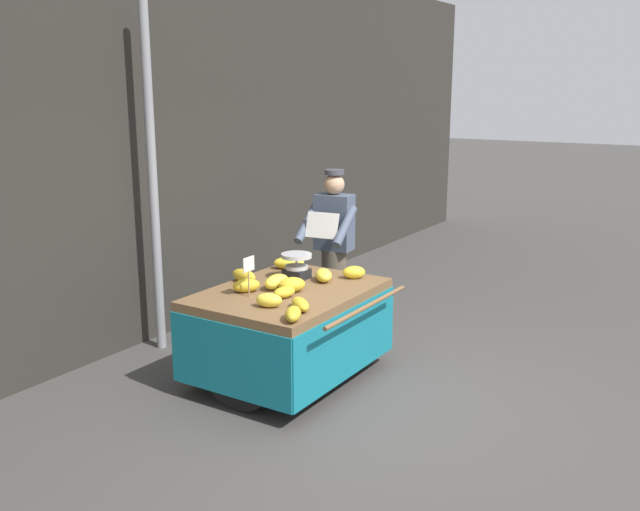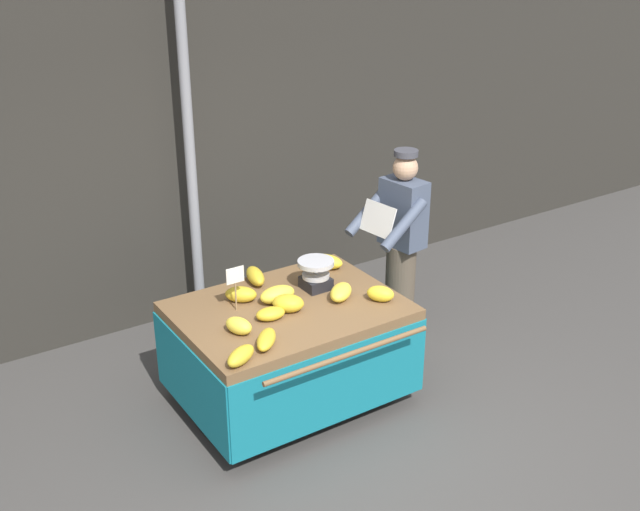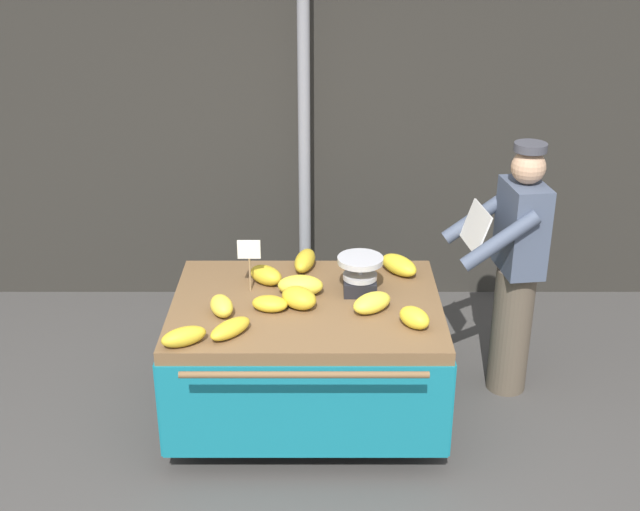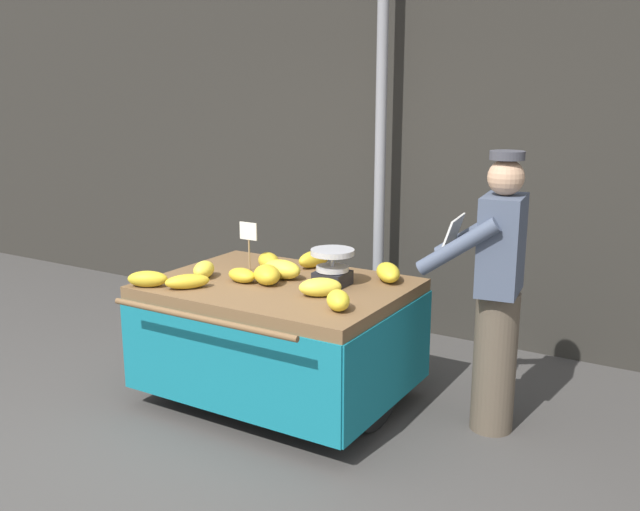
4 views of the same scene
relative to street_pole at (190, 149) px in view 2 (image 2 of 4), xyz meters
The scene contains 18 objects.
ground_plane 3.06m from the street_pole, 90.55° to the right, with size 60.00×60.00×0.00m, color #423F3D.
back_wall 0.51m from the street_pole, 93.78° to the left, with size 16.00×0.24×4.00m, color #2D2B26.
street_pole is the anchor object (origin of this frame).
banana_cart 1.85m from the street_pole, 88.69° to the right, with size 1.65×1.41×0.83m.
weighing_scale 1.61m from the street_pole, 75.46° to the right, with size 0.28×0.28×0.24m.
price_sign 1.53m from the street_pole, 102.81° to the right, with size 0.14×0.01×0.34m.
banana_bunch_0 1.91m from the street_pole, 105.12° to the right, with size 0.13×0.21×0.11m, color yellow.
banana_bunch_1 1.82m from the street_pole, 96.21° to the right, with size 0.13×0.21×0.09m, color gold.
banana_bunch_2 1.77m from the street_pole, 90.27° to the right, with size 0.17×0.23×0.13m, color gold.
banana_bunch_3 2.09m from the street_pole, 70.41° to the right, with size 0.13×0.21×0.12m, color yellow.
banana_bunch_4 1.31m from the street_pole, 88.99° to the right, with size 0.12×0.29×0.12m, color gold.
banana_bunch_5 1.50m from the street_pole, 60.92° to the right, with size 0.15×0.29×0.12m, color yellow.
banana_bunch_6 1.87m from the street_pole, 75.64° to the right, with size 0.15×0.26×0.11m, color yellow.
banana_bunch_7 1.50m from the street_pole, 99.86° to the right, with size 0.14×0.24×0.12m, color gold.
banana_bunch_8 1.62m from the street_pole, 90.09° to the right, with size 0.15×0.28×0.13m, color yellow.
banana_bunch_9 2.27m from the street_pole, 107.05° to the right, with size 0.12×0.26×0.10m, color gold.
banana_bunch_10 2.12m from the street_pole, 101.13° to the right, with size 0.12×0.28×0.09m, color gold.
vendor_person 1.96m from the street_pole, 40.87° to the right, with size 0.62×0.57×1.71m.
Camera 2 is at (-2.50, -3.31, 3.48)m, focal length 43.43 mm.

